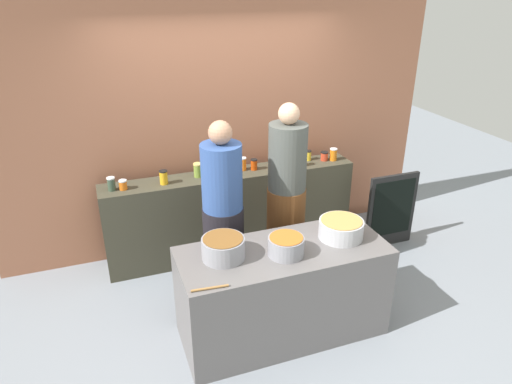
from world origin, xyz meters
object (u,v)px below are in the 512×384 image
object	(u,v)px
preserve_jar_11	(324,156)
cook_with_tongs	(223,225)
preserve_jar_5	(243,164)
cooking_pot_left	(223,248)
preserve_jar_9	(302,160)
cooking_pot_right	(341,229)
chalkboard_sign	(391,210)
preserve_jar_10	(308,155)
cook_in_cap	(286,206)
cooking_pot_center	(286,246)
preserve_jar_6	(254,164)
preserve_jar_12	(333,154)
preserve_jar_7	(276,163)
preserve_jar_1	(123,185)
preserve_jar_0	(111,184)
preserve_jar_2	(164,177)
wooden_spoon	(210,288)
preserve_jar_8	(285,160)
preserve_jar_4	(211,173)
preserve_jar_3	(198,170)

from	to	relation	value
preserve_jar_11	cook_with_tongs	world-z (taller)	cook_with_tongs
preserve_jar_5	cooking_pot_left	distance (m)	1.53
preserve_jar_9	cooking_pot_right	size ratio (longest dim) A/B	0.36
cook_with_tongs	chalkboard_sign	distance (m)	2.08
preserve_jar_10	cook_in_cap	bearing A→B (deg)	-127.68
cooking_pot_center	preserve_jar_10	bearing A→B (deg)	58.85
preserve_jar_6	preserve_jar_11	world-z (taller)	preserve_jar_6
preserve_jar_12	cooking_pot_right	distance (m)	1.51
preserve_jar_12	cooking_pot_right	bearing A→B (deg)	-115.94
preserve_jar_7	preserve_jar_10	size ratio (longest dim) A/B	1.17
preserve_jar_1	preserve_jar_12	bearing A→B (deg)	0.17
preserve_jar_0	cooking_pot_left	size ratio (longest dim) A/B	0.40
preserve_jar_2	wooden_spoon	world-z (taller)	preserve_jar_2
preserve_jar_8	cooking_pot_center	world-z (taller)	preserve_jar_8
preserve_jar_5	preserve_jar_4	bearing A→B (deg)	-167.42
preserve_jar_1	wooden_spoon	world-z (taller)	preserve_jar_1
preserve_jar_4	preserve_jar_7	bearing A→B (deg)	-0.48
cooking_pot_right	cook_in_cap	xyz separation A→B (m)	(-0.20, 0.68, -0.07)
preserve_jar_8	preserve_jar_3	bearing A→B (deg)	178.74
preserve_jar_3	cooking_pot_right	size ratio (longest dim) A/B	0.39
preserve_jar_5	preserve_jar_8	size ratio (longest dim) A/B	1.14
preserve_jar_4	preserve_jar_12	size ratio (longest dim) A/B	0.72
preserve_jar_2	preserve_jar_8	size ratio (longest dim) A/B	1.16
preserve_jar_4	chalkboard_sign	world-z (taller)	preserve_jar_4
preserve_jar_9	preserve_jar_3	bearing A→B (deg)	175.08
preserve_jar_2	cooking_pot_left	bearing A→B (deg)	-80.33
preserve_jar_4	preserve_jar_10	size ratio (longest dim) A/B	0.88
preserve_jar_8	preserve_jar_1	bearing A→B (deg)	-178.54
preserve_jar_11	cooking_pot_left	world-z (taller)	preserve_jar_11
preserve_jar_5	preserve_jar_12	xyz separation A→B (m)	(1.04, -0.07, -0.00)
preserve_jar_6	wooden_spoon	bearing A→B (deg)	-118.88
cooking_pot_center	chalkboard_sign	world-z (taller)	cooking_pot_center
preserve_jar_1	preserve_jar_7	size ratio (longest dim) A/B	0.74
preserve_jar_9	preserve_jar_12	xyz separation A→B (m)	(0.40, 0.04, 0.00)
preserve_jar_3	preserve_jar_12	distance (m)	1.53
preserve_jar_2	preserve_jar_4	distance (m)	0.48
cooking_pot_left	cook_with_tongs	distance (m)	0.60
preserve_jar_12	preserve_jar_6	bearing A→B (deg)	177.67
preserve_jar_4	cook_with_tongs	distance (m)	0.77
preserve_jar_7	wooden_spoon	distance (m)	2.03
preserve_jar_0	cooking_pot_left	bearing A→B (deg)	-61.63
preserve_jar_3	cooking_pot_left	size ratio (longest dim) A/B	0.43
preserve_jar_11	cook_in_cap	size ratio (longest dim) A/B	0.06
preserve_jar_2	preserve_jar_3	world-z (taller)	preserve_jar_3
preserve_jar_9	cooking_pot_right	distance (m)	1.34
preserve_jar_4	preserve_jar_8	xyz separation A→B (m)	(0.84, 0.05, 0.01)
preserve_jar_2	cooking_pot_left	size ratio (longest dim) A/B	0.42
preserve_jar_1	cooking_pot_center	world-z (taller)	preserve_jar_1
wooden_spoon	preserve_jar_1	bearing A→B (deg)	103.87
preserve_jar_2	cooking_pot_left	distance (m)	1.33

